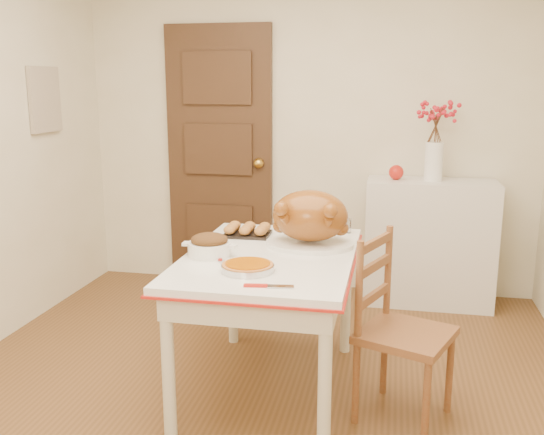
% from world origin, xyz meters
% --- Properties ---
extents(floor, '(3.50, 4.00, 0.00)m').
position_xyz_m(floor, '(0.00, 0.00, 0.00)').
color(floor, brown).
rests_on(floor, ground).
extents(wall_back, '(3.50, 0.00, 2.50)m').
position_xyz_m(wall_back, '(0.00, 2.00, 1.25)').
color(wall_back, silver).
rests_on(wall_back, ground).
extents(door_back, '(0.85, 0.06, 2.06)m').
position_xyz_m(door_back, '(-0.70, 1.97, 1.03)').
color(door_back, '#3A2615').
rests_on(door_back, ground).
extents(photo_board, '(0.03, 0.35, 0.45)m').
position_xyz_m(photo_board, '(-1.73, 1.20, 1.50)').
color(photo_board, '#C0B79E').
rests_on(photo_board, ground).
extents(sideboard, '(0.92, 0.41, 0.92)m').
position_xyz_m(sideboard, '(0.95, 1.78, 0.46)').
color(sideboard, silver).
rests_on(sideboard, floor).
extents(kitchen_table, '(0.87, 1.27, 0.76)m').
position_xyz_m(kitchen_table, '(0.07, 0.25, 0.38)').
color(kitchen_table, white).
rests_on(kitchen_table, floor).
extents(chair_oak, '(0.52, 0.52, 0.91)m').
position_xyz_m(chair_oak, '(0.76, 0.11, 0.46)').
color(chair_oak, brown).
rests_on(chair_oak, floor).
extents(berry_vase, '(0.30, 0.30, 0.58)m').
position_xyz_m(berry_vase, '(0.95, 1.78, 1.21)').
color(berry_vase, white).
rests_on(berry_vase, sideboard).
extents(apple, '(0.11, 0.11, 0.11)m').
position_xyz_m(apple, '(0.69, 1.78, 0.98)').
color(apple, red).
rests_on(apple, sideboard).
extents(turkey_platter, '(0.54, 0.46, 0.30)m').
position_xyz_m(turkey_platter, '(0.25, 0.44, 0.91)').
color(turkey_platter, '#8E5414').
rests_on(turkey_platter, kitchen_table).
extents(pumpkin_pie, '(0.29, 0.29, 0.05)m').
position_xyz_m(pumpkin_pie, '(0.03, -0.06, 0.78)').
color(pumpkin_pie, '#A14B00').
rests_on(pumpkin_pie, kitchen_table).
extents(stuffing_dish, '(0.29, 0.24, 0.11)m').
position_xyz_m(stuffing_dish, '(-0.22, 0.16, 0.81)').
color(stuffing_dish, brown).
rests_on(stuffing_dish, kitchen_table).
extents(rolls_tray, '(0.26, 0.21, 0.07)m').
position_xyz_m(rolls_tray, '(-0.14, 0.59, 0.79)').
color(rolls_tray, '#B8713E').
rests_on(rolls_tray, kitchen_table).
extents(pie_server, '(0.22, 0.09, 0.01)m').
position_xyz_m(pie_server, '(0.17, -0.26, 0.76)').
color(pie_server, silver).
rests_on(pie_server, kitchen_table).
extents(carving_knife, '(0.19, 0.20, 0.01)m').
position_xyz_m(carving_knife, '(-0.12, 0.05, 0.76)').
color(carving_knife, silver).
rests_on(carving_knife, kitchen_table).
extents(drinking_glass, '(0.07, 0.07, 0.11)m').
position_xyz_m(drinking_glass, '(0.16, 0.75, 0.81)').
color(drinking_glass, white).
rests_on(drinking_glass, kitchen_table).
extents(shaker_pair, '(0.10, 0.05, 0.09)m').
position_xyz_m(shaker_pair, '(0.40, 0.77, 0.81)').
color(shaker_pair, white).
rests_on(shaker_pair, kitchen_table).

